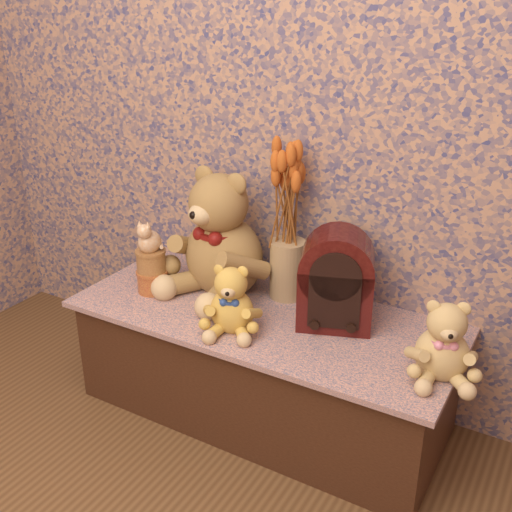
% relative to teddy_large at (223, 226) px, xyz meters
% --- Properties ---
extents(display_shelf, '(1.36, 0.58, 0.42)m').
position_rel_teddy_large_xyz_m(display_shelf, '(0.23, -0.11, -0.46)').
color(display_shelf, '#384772').
rests_on(display_shelf, ground).
extents(teddy_large, '(0.47, 0.54, 0.50)m').
position_rel_teddy_large_xyz_m(teddy_large, '(0.00, 0.00, 0.00)').
color(teddy_large, '#96643A').
rests_on(teddy_large, display_shelf).
extents(teddy_medium, '(0.27, 0.29, 0.25)m').
position_rel_teddy_large_xyz_m(teddy_medium, '(0.19, -0.25, -0.13)').
color(teddy_medium, gold).
rests_on(teddy_medium, display_shelf).
extents(teddy_small, '(0.29, 0.31, 0.26)m').
position_rel_teddy_large_xyz_m(teddy_small, '(0.86, -0.17, -0.12)').
color(teddy_small, tan).
rests_on(teddy_small, display_shelf).
extents(cathedral_radio, '(0.29, 0.25, 0.34)m').
position_rel_teddy_large_xyz_m(cathedral_radio, '(0.47, -0.04, -0.08)').
color(cathedral_radio, '#340909').
rests_on(cathedral_radio, display_shelf).
extents(ceramic_vase, '(0.13, 0.13, 0.22)m').
position_rel_teddy_large_xyz_m(ceramic_vase, '(0.24, 0.06, -0.14)').
color(ceramic_vase, tan).
rests_on(ceramic_vase, display_shelf).
extents(dried_stalks, '(0.21, 0.21, 0.39)m').
position_rel_teddy_large_xyz_m(dried_stalks, '(0.24, 0.06, 0.16)').
color(dried_stalks, '#C45A1F').
rests_on(dried_stalks, ceramic_vase).
extents(biscuit_tin_lower, '(0.13, 0.13, 0.08)m').
position_rel_teddy_large_xyz_m(biscuit_tin_lower, '(-0.22, -0.16, -0.21)').
color(biscuit_tin_lower, '#C18638').
rests_on(biscuit_tin_lower, display_shelf).
extents(biscuit_tin_upper, '(0.11, 0.11, 0.08)m').
position_rel_teddy_large_xyz_m(biscuit_tin_upper, '(-0.22, -0.16, -0.13)').
color(biscuit_tin_upper, tan).
rests_on(biscuit_tin_upper, biscuit_tin_lower).
extents(cat_figurine, '(0.11, 0.12, 0.13)m').
position_rel_teddy_large_xyz_m(cat_figurine, '(-0.22, -0.16, -0.02)').
color(cat_figurine, silver).
rests_on(cat_figurine, biscuit_tin_upper).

